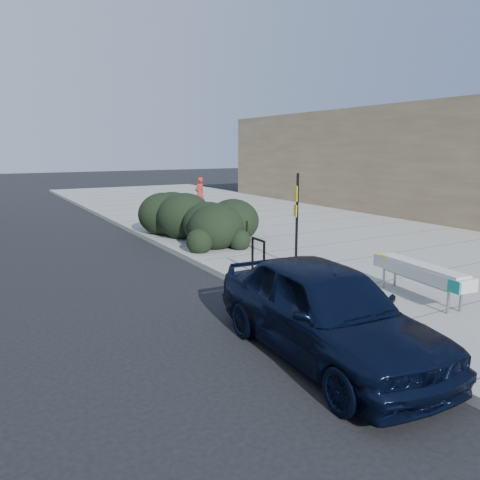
# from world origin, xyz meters

# --- Properties ---
(ground) EXTENTS (120.00, 120.00, 0.00)m
(ground) POSITION_xyz_m (0.00, 0.00, 0.00)
(ground) COLOR black
(ground) RESTS_ON ground
(sidewalk_near) EXTENTS (11.20, 50.00, 0.15)m
(sidewalk_near) POSITION_xyz_m (5.60, 5.00, 0.07)
(sidewalk_near) COLOR gray
(sidewalk_near) RESTS_ON ground
(curb_near) EXTENTS (0.22, 50.00, 0.17)m
(curb_near) POSITION_xyz_m (0.00, 5.00, 0.08)
(curb_near) COLOR #9E9E99
(curb_near) RESTS_ON ground
(bench) EXTENTS (0.81, 2.44, 0.72)m
(bench) POSITION_xyz_m (2.50, -1.25, 0.72)
(bench) COLOR gray
(bench) RESTS_ON sidewalk_near
(bike_rack) EXTENTS (0.09, 0.63, 0.91)m
(bike_rack) POSITION_xyz_m (0.60, 1.98, 0.70)
(bike_rack) COLOR black
(bike_rack) RESTS_ON sidewalk_near
(sign_post) EXTENTS (0.14, 0.27, 2.45)m
(sign_post) POSITION_xyz_m (1.89, 2.19, 1.55)
(sign_post) COLOR black
(sign_post) RESTS_ON sidewalk_near
(hedge) EXTENTS (3.79, 5.11, 1.72)m
(hedge) POSITION_xyz_m (1.50, 7.00, 1.01)
(hedge) COLOR black
(hedge) RESTS_ON sidewalk_near
(sedan_navy) EXTENTS (2.11, 4.60, 1.53)m
(sedan_navy) POSITION_xyz_m (-0.80, -2.14, 0.76)
(sedan_navy) COLOR black
(sedan_navy) RESTS_ON ground
(pedestrian) EXTENTS (0.70, 0.59, 1.63)m
(pedestrian) POSITION_xyz_m (4.80, 14.16, 0.96)
(pedestrian) COLOR maroon
(pedestrian) RESTS_ON sidewalk_near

